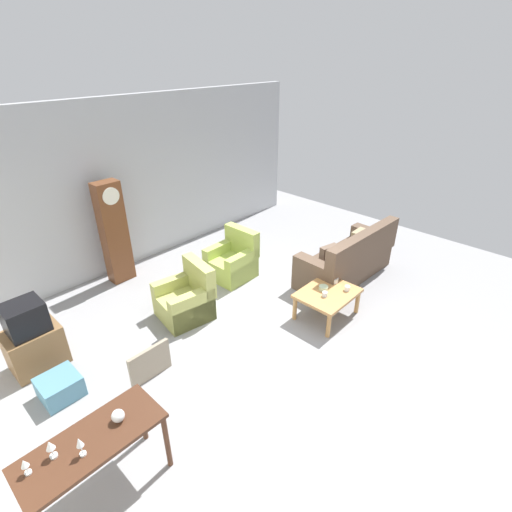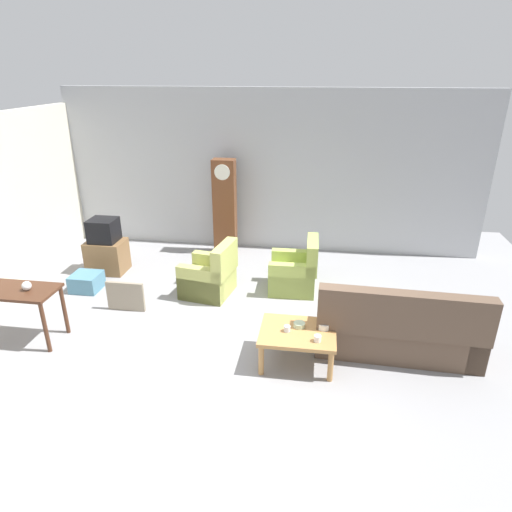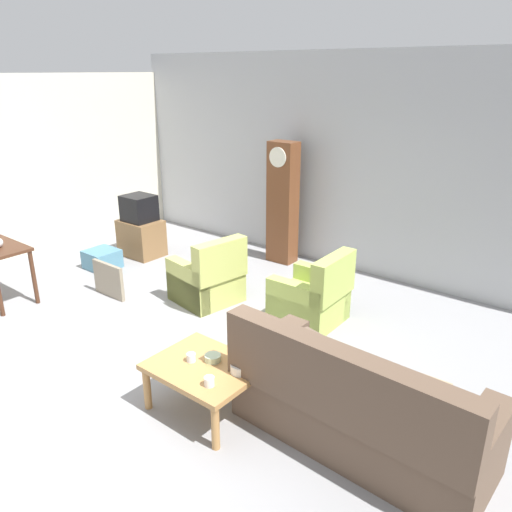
{
  "view_description": "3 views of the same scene",
  "coord_description": "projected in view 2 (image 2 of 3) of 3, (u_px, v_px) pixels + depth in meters",
  "views": [
    {
      "loc": [
        -3.7,
        -3.08,
        3.91
      ],
      "look_at": [
        0.25,
        0.62,
        0.99
      ],
      "focal_mm": 27.01,
      "sensor_mm": 36.0,
      "label": 1
    },
    {
      "loc": [
        1.04,
        -5.22,
        3.54
      ],
      "look_at": [
        0.17,
        0.62,
        1.02
      ],
      "focal_mm": 31.19,
      "sensor_mm": 36.0,
      "label": 2
    },
    {
      "loc": [
        3.61,
        -3.11,
        2.93
      ],
      "look_at": [
        0.35,
        0.97,
        0.98
      ],
      "focal_mm": 35.16,
      "sensor_mm": 36.0,
      "label": 3
    }
  ],
  "objects": [
    {
      "name": "storage_box_blue",
      "position": [
        87.0,
        282.0,
        7.62
      ],
      "size": [
        0.47,
        0.45,
        0.29
      ],
      "primitive_type": "cube",
      "color": "teal",
      "rests_on": "ground_plane"
    },
    {
      "name": "grandfather_clock",
      "position": [
        225.0,
        207.0,
        8.86
      ],
      "size": [
        0.44,
        0.3,
        1.92
      ],
      "color": "brown",
      "rests_on": "ground_plane"
    },
    {
      "name": "armchair_olive_near",
      "position": [
        210.0,
        277.0,
        7.41
      ],
      "size": [
        0.9,
        0.88,
        0.92
      ],
      "color": "tan",
      "rests_on": "ground_plane"
    },
    {
      "name": "armchair_olive_far",
      "position": [
        295.0,
        273.0,
        7.56
      ],
      "size": [
        0.81,
        0.78,
        0.92
      ],
      "color": "#A8BD56",
      "rests_on": "ground_plane"
    },
    {
      "name": "couch_floral",
      "position": [
        397.0,
        329.0,
        5.86
      ],
      "size": [
        2.13,
        0.96,
        1.04
      ],
      "color": "brown",
      "rests_on": "ground_plane"
    },
    {
      "name": "tv_stand_cabinet",
      "position": [
        107.0,
        256.0,
        8.25
      ],
      "size": [
        0.68,
        0.52,
        0.6
      ],
      "primitive_type": "cube",
      "color": "brown",
      "rests_on": "ground_plane"
    },
    {
      "name": "tv_crt",
      "position": [
        104.0,
        230.0,
        8.06
      ],
      "size": [
        0.48,
        0.44,
        0.42
      ],
      "primitive_type": "cube",
      "color": "black",
      "rests_on": "tv_stand_cabinet"
    },
    {
      "name": "garage_door_wall",
      "position": [
        270.0,
        172.0,
        8.92
      ],
      "size": [
        8.4,
        0.16,
        3.2
      ],
      "primitive_type": "cube",
      "color": "#ADAFB5",
      "rests_on": "ground_plane"
    },
    {
      "name": "bowl_white_stacked",
      "position": [
        324.0,
        325.0,
        5.66
      ],
      "size": [
        0.17,
        0.17,
        0.08
      ],
      "primitive_type": "cylinder",
      "color": "white",
      "rests_on": "coffee_table_wood"
    },
    {
      "name": "glass_dome_cloche",
      "position": [
        27.0,
        286.0,
        5.93
      ],
      "size": [
        0.13,
        0.13,
        0.13
      ],
      "primitive_type": "sphere",
      "color": "silver",
      "rests_on": "console_table_dark"
    },
    {
      "name": "framed_picture_leaning",
      "position": [
        126.0,
        296.0,
        6.93
      ],
      "size": [
        0.6,
        0.05,
        0.48
      ],
      "primitive_type": "cube",
      "color": "gray",
      "rests_on": "ground_plane"
    },
    {
      "name": "cup_blue_rimmed",
      "position": [
        287.0,
        329.0,
        5.59
      ],
      "size": [
        0.08,
        0.08,
        0.08
      ],
      "primitive_type": "cylinder",
      "color": "silver",
      "rests_on": "coffee_table_wood"
    },
    {
      "name": "ground_plane",
      "position": [
        238.0,
        339.0,
        6.27
      ],
      "size": [
        10.4,
        10.4,
        0.0
      ],
      "primitive_type": "plane",
      "color": "gray"
    },
    {
      "name": "coffee_table_wood",
      "position": [
        298.0,
        335.0,
        5.64
      ],
      "size": [
        0.96,
        0.76,
        0.46
      ],
      "color": "#B27F47",
      "rests_on": "ground_plane"
    },
    {
      "name": "cup_white_porcelain",
      "position": [
        318.0,
        338.0,
        5.39
      ],
      "size": [
        0.09,
        0.09,
        0.08
      ],
      "primitive_type": "cylinder",
      "color": "white",
      "rests_on": "coffee_table_wood"
    },
    {
      "name": "bowl_shallow_green",
      "position": [
        299.0,
        325.0,
        5.69
      ],
      "size": [
        0.15,
        0.15,
        0.06
      ],
      "primitive_type": "cylinder",
      "color": "#B2C69E",
      "rests_on": "coffee_table_wood"
    },
    {
      "name": "console_table_dark",
      "position": [
        10.0,
        296.0,
        6.04
      ],
      "size": [
        1.3,
        0.56,
        0.78
      ],
      "color": "#472819",
      "rests_on": "ground_plane"
    }
  ]
}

